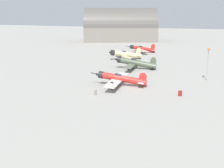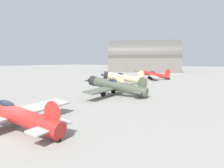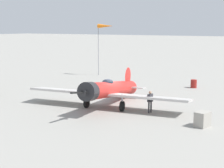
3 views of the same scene
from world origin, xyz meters
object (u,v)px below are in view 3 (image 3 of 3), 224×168
object	(u,v)px
airplane_foreground	(109,90)
windsock_mast	(105,28)
equipment_crate	(202,119)
fuel_drum	(194,84)
ground_crew_mechanic	(150,100)

from	to	relation	value
airplane_foreground	windsock_mast	xyz separation A→B (m)	(-15.20, -9.58, 4.90)
airplane_foreground	equipment_crate	distance (m)	8.54
equipment_crate	fuel_drum	distance (m)	14.85
airplane_foreground	ground_crew_mechanic	bearing A→B (deg)	78.78
equipment_crate	windsock_mast	xyz separation A→B (m)	(-17.17, -17.85, 5.77)
fuel_drum	equipment_crate	bearing A→B (deg)	19.06
equipment_crate	windsock_mast	size ratio (longest dim) A/B	0.17
windsock_mast	fuel_drum	bearing A→B (deg)	76.46
airplane_foreground	windsock_mast	distance (m)	18.63
airplane_foreground	ground_crew_mechanic	distance (m)	3.77
ground_crew_mechanic	fuel_drum	distance (m)	12.35
ground_crew_mechanic	windsock_mast	xyz separation A→B (m)	(-15.46, -13.33, 5.25)
airplane_foreground	fuel_drum	distance (m)	12.58
windsock_mast	ground_crew_mechanic	bearing A→B (deg)	40.76
ground_crew_mechanic	fuel_drum	size ratio (longest dim) A/B	1.93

